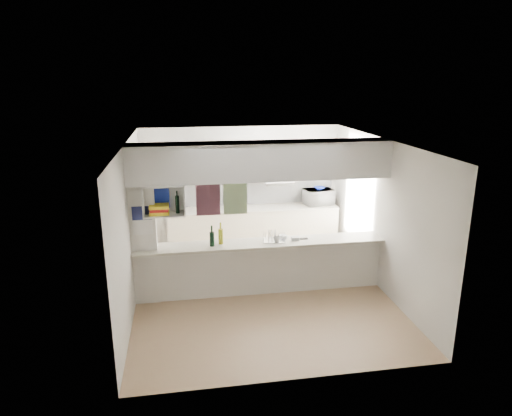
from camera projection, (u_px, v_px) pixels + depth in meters
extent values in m
plane|color=tan|center=(261.00, 292.00, 7.89)|extent=(4.80, 4.80, 0.00)
plane|color=white|center=(261.00, 142.00, 7.17)|extent=(4.80, 4.80, 0.00)
plane|color=silver|center=(242.00, 187.00, 9.80)|extent=(4.20, 0.00, 4.20)
plane|color=silver|center=(130.00, 227.00, 7.20)|extent=(0.00, 4.80, 4.80)
plane|color=silver|center=(381.00, 215.00, 7.86)|extent=(0.00, 4.80, 4.80)
cube|color=silver|center=(261.00, 269.00, 7.76)|extent=(4.20, 0.15, 0.88)
cube|color=beige|center=(261.00, 243.00, 7.64)|extent=(4.20, 0.50, 0.04)
cube|color=white|center=(261.00, 161.00, 7.25)|extent=(4.20, 0.50, 0.60)
cube|color=silver|center=(143.00, 227.00, 7.23)|extent=(0.40, 0.18, 2.60)
cube|color=#191E4C|center=(142.00, 213.00, 7.07)|extent=(0.30, 0.01, 0.22)
cube|color=white|center=(143.00, 227.00, 7.13)|extent=(0.30, 0.01, 0.24)
cube|color=black|center=(208.00, 197.00, 7.50)|extent=(0.40, 0.02, 0.62)
cube|color=#1D6583|center=(235.00, 196.00, 7.57)|extent=(0.40, 0.02, 0.62)
cube|color=white|center=(165.00, 214.00, 7.13)|extent=(0.65, 0.35, 0.02)
cube|color=white|center=(163.00, 185.00, 7.00)|extent=(0.65, 0.35, 0.02)
cube|color=white|center=(164.00, 197.00, 7.22)|extent=(0.65, 0.02, 0.50)
cube|color=white|center=(143.00, 201.00, 7.01)|extent=(0.02, 0.35, 0.50)
cube|color=white|center=(184.00, 199.00, 7.11)|extent=(0.02, 0.35, 0.50)
cube|color=yellow|center=(160.00, 212.00, 7.11)|extent=(0.30, 0.24, 0.05)
cube|color=red|center=(159.00, 209.00, 7.09)|extent=(0.28, 0.22, 0.05)
cube|color=yellow|center=(159.00, 206.00, 7.08)|extent=(0.30, 0.24, 0.05)
cube|color=navy|center=(161.00, 198.00, 7.17)|extent=(0.26, 0.02, 0.34)
cylinder|color=black|center=(177.00, 205.00, 7.12)|extent=(0.06, 0.06, 0.28)
cube|color=beige|center=(253.00, 229.00, 9.78)|extent=(3.60, 0.60, 0.90)
cube|color=beige|center=(253.00, 208.00, 9.66)|extent=(3.60, 0.63, 0.03)
cube|color=silver|center=(251.00, 191.00, 9.84)|extent=(3.60, 0.03, 0.60)
cube|color=beige|center=(243.00, 162.00, 9.48)|extent=(2.62, 0.34, 0.72)
cube|color=white|center=(278.00, 180.00, 9.64)|extent=(0.60, 0.46, 0.12)
cube|color=silver|center=(281.00, 184.00, 9.43)|extent=(0.60, 0.02, 0.05)
imported|color=white|center=(318.00, 197.00, 9.86)|extent=(0.66, 0.49, 0.34)
imported|color=navy|center=(319.00, 188.00, 9.79)|extent=(0.23, 0.23, 0.06)
cube|color=silver|center=(274.00, 240.00, 7.70)|extent=(0.42, 0.34, 0.01)
cylinder|color=white|center=(269.00, 235.00, 7.67)|extent=(0.04, 0.19, 0.19)
cylinder|color=white|center=(272.00, 235.00, 7.67)|extent=(0.04, 0.19, 0.19)
cylinder|color=white|center=(275.00, 235.00, 7.67)|extent=(0.04, 0.19, 0.19)
imported|color=white|center=(277.00, 239.00, 7.60)|extent=(0.13, 0.13, 0.09)
cylinder|color=black|center=(212.00, 239.00, 7.43)|extent=(0.08, 0.08, 0.24)
cylinder|color=black|center=(212.00, 229.00, 7.38)|extent=(0.03, 0.03, 0.11)
cylinder|color=#9A9A19|center=(221.00, 236.00, 7.52)|extent=(0.08, 0.08, 0.26)
cylinder|color=#9A9A19|center=(220.00, 226.00, 7.47)|extent=(0.03, 0.03, 0.11)
cylinder|color=silver|center=(283.00, 237.00, 7.79)|extent=(0.13, 0.13, 0.07)
cube|color=silver|center=(295.00, 238.00, 7.73)|extent=(0.13, 0.09, 0.06)
cube|color=black|center=(304.00, 239.00, 7.79)|extent=(0.14, 0.07, 0.01)
cylinder|color=black|center=(242.00, 205.00, 9.65)|extent=(0.09, 0.09, 0.13)
cube|color=brown|center=(242.00, 203.00, 9.67)|extent=(0.11, 0.10, 0.18)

